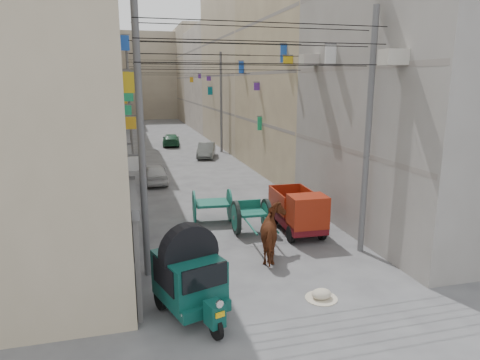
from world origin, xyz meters
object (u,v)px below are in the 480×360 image
object	(u,v)px
distant_car_white	(154,174)
second_cart	(212,205)
distant_car_green	(171,140)
auto_rickshaw	(190,275)
horse	(274,233)
distant_car_grey	(206,150)
tonga_cart	(251,216)
feed_sack	(321,294)
mini_truck	(300,214)

from	to	relation	value
distant_car_white	second_cart	bearing A→B (deg)	100.84
second_cart	distant_car_green	size ratio (longest dim) A/B	0.45
auto_rickshaw	horse	xyz separation A→B (m)	(3.19, 2.74, -0.20)
auto_rickshaw	distant_car_grey	size ratio (longest dim) A/B	0.78
horse	distant_car_grey	xyz separation A→B (m)	(1.39, 19.61, -0.30)
horse	distant_car_white	distance (m)	12.28
tonga_cart	horse	distance (m)	2.55
distant_car_grey	auto_rickshaw	bearing A→B (deg)	-86.07
tonga_cart	distant_car_white	world-z (taller)	tonga_cart
tonga_cart	second_cart	world-z (taller)	second_cart
auto_rickshaw	distant_car_grey	world-z (taller)	auto_rickshaw
second_cart	distant_car_white	distance (m)	7.87
second_cart	distant_car_grey	bearing A→B (deg)	84.98
distant_car_white	feed_sack	bearing A→B (deg)	100.31
auto_rickshaw	mini_truck	distance (m)	6.68
tonga_cart	distant_car_grey	size ratio (longest dim) A/B	0.86
auto_rickshaw	distant_car_grey	bearing A→B (deg)	60.91
second_cart	feed_sack	world-z (taller)	second_cart
auto_rickshaw	mini_truck	bearing A→B (deg)	25.62
tonga_cart	distant_car_white	xyz separation A→B (m)	(-3.03, 9.35, -0.11)
second_cart	distant_car_white	xyz separation A→B (m)	(-1.83, 7.65, -0.16)
distant_car_white	horse	bearing A→B (deg)	101.85
tonga_cart	second_cart	xyz separation A→B (m)	(-1.20, 1.70, 0.05)
auto_rickshaw	mini_truck	xyz separation A→B (m)	(4.87, 4.56, -0.23)
feed_sack	distant_car_white	world-z (taller)	distant_car_white
feed_sack	distant_car_white	bearing A→B (deg)	102.93
auto_rickshaw	tonga_cart	size ratio (longest dim) A/B	0.91
horse	distant_car_grey	distance (m)	19.67
feed_sack	auto_rickshaw	bearing A→B (deg)	177.39
feed_sack	horse	world-z (taller)	horse
auto_rickshaw	distant_car_green	xyz separation A→B (m)	(2.61, 29.20, -0.52)
auto_rickshaw	second_cart	xyz separation A→B (m)	(1.95, 6.98, -0.33)
horse	distant_car_green	world-z (taller)	horse
tonga_cart	distant_car_green	world-z (taller)	tonga_cart
auto_rickshaw	distant_car_white	distance (m)	14.63
distant_car_grey	distant_car_green	xyz separation A→B (m)	(-1.97, 6.85, -0.03)
auto_rickshaw	tonga_cart	world-z (taller)	auto_rickshaw
tonga_cart	distant_car_grey	world-z (taller)	tonga_cart
second_cart	mini_truck	bearing A→B (deg)	-34.90
tonga_cart	mini_truck	size ratio (longest dim) A/B	0.94
distant_car_grey	distant_car_white	bearing A→B (deg)	-104.46
horse	distant_car_white	xyz separation A→B (m)	(-3.07, 11.89, -0.30)
mini_truck	distant_car_grey	distance (m)	17.79
horse	tonga_cart	bearing A→B (deg)	-73.21
tonga_cart	mini_truck	xyz separation A→B (m)	(1.72, -0.71, 0.15)
tonga_cart	distant_car_green	size ratio (longest dim) A/B	0.80
mini_truck	distant_car_green	world-z (taller)	mini_truck
distant_car_grey	distant_car_green	size ratio (longest dim) A/B	0.93
auto_rickshaw	horse	distance (m)	4.21
second_cart	distant_car_grey	world-z (taller)	second_cart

